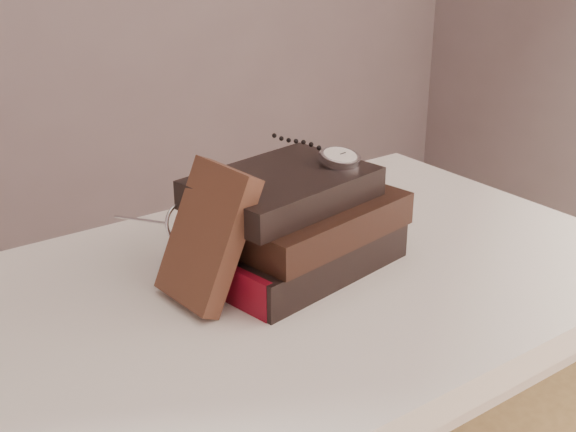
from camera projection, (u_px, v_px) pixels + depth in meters
table at (277, 340)px, 1.01m from camera, size 1.00×0.60×0.75m
book_stack at (295, 223)px, 0.99m from camera, size 0.29×0.22×0.13m
journal at (207, 236)px, 0.90m from camera, size 0.10×0.11×0.17m
pocket_watch at (338, 157)px, 1.00m from camera, size 0.06×0.16×0.02m
eyeglasses at (196, 215)px, 0.99m from camera, size 0.13×0.14×0.05m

